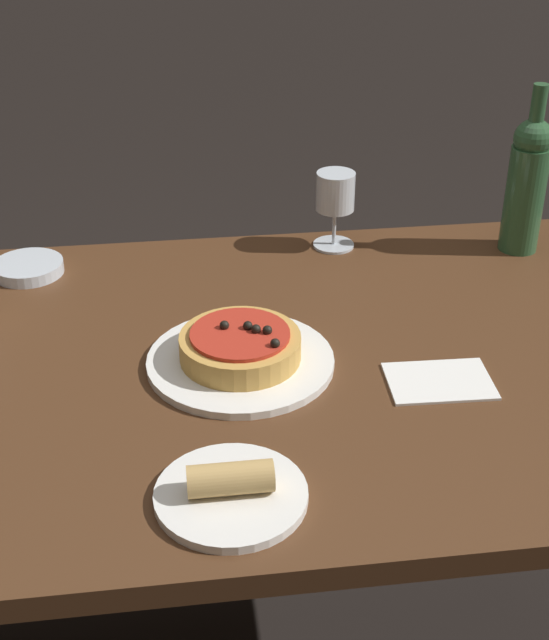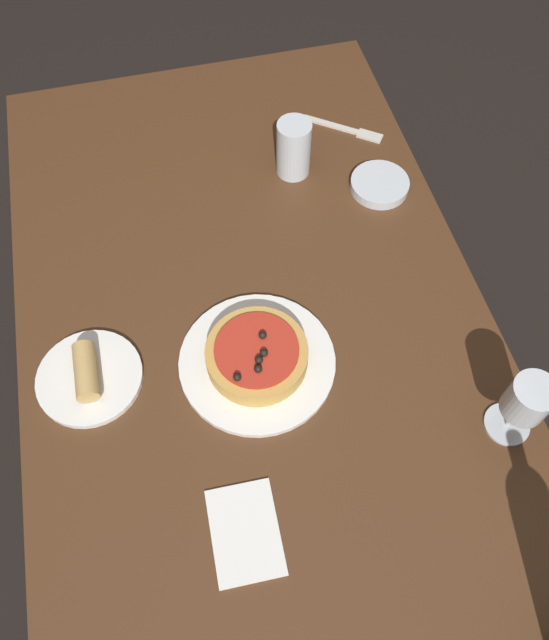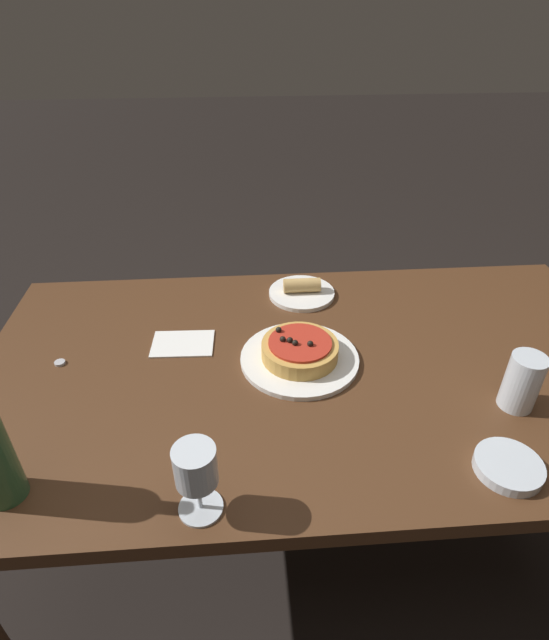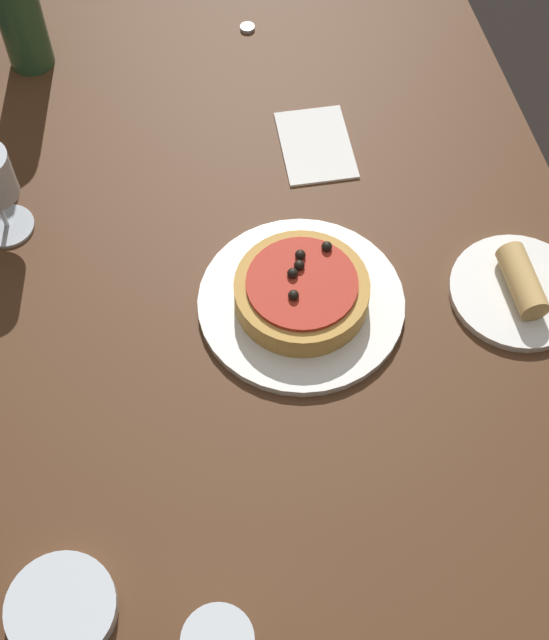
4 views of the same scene
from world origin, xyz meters
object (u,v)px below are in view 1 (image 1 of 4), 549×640
Objects in this scene: pizza at (240,346)px; side_bowl at (28,268)px; dining_table at (215,405)px; wine_bottle at (527,181)px; side_plate at (227,491)px; wine_glass at (335,196)px; dinner_plate at (241,361)px.

pizza reaches higher than side_bowl.
side_bowl is (0.30, -0.32, 0.09)m from dining_table.
dining_table is 5.11× the size of wine_bottle.
side_plate is at bearing 115.15° from side_bowl.
dining_table is at bearing -21.54° from pizza.
wine_bottle is at bearing 178.95° from side_bowl.
side_plate reaches higher than dining_table.
pizza is 0.29m from side_plate.
wine_bottle reaches higher than dining_table.
side_plate is (0.25, 0.66, -0.09)m from wine_glass.
dinner_plate is 0.48m from side_bowl.
side_bowl is 0.66× the size of side_plate.
pizza is at bearing -98.68° from side_plate.
dinner_plate is 0.44m from wine_glass.
wine_glass is at bearing -119.11° from pizza.
wine_glass is at bearing -9.18° from wine_bottle.
side_plate reaches higher than side_bowl.
pizza is at bearing 60.89° from wine_glass.
pizza is at bearing 164.56° from dinner_plate.
side_bowl is at bearing -47.33° from dining_table.
side_bowl reaches higher than dining_table.
side_plate is at bearing 69.10° from wine_glass.
dining_table is 12.80× the size of side_bowl.
wine_bottle is at bearing -149.27° from dinner_plate.
dining_table is 5.66× the size of dinner_plate.
wine_glass is 0.34m from wine_bottle.
side_plate is (0.04, 0.29, -0.02)m from pizza.
dinner_plate is at bearing -15.44° from pizza.
pizza reaches higher than dining_table.
side_plate is at bearing 46.13° from wine_bottle.
dining_table is 0.10m from dinner_plate.
pizza is 0.64m from wine_bottle.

